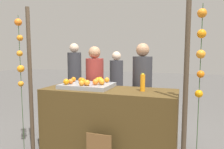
% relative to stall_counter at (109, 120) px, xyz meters
% --- Properties ---
extents(stall_counter, '(1.95, 0.70, 0.94)m').
position_rel_stall_counter_xyz_m(stall_counter, '(0.00, 0.00, 0.00)').
color(stall_counter, '#4C3819').
rests_on(stall_counter, ground_plane).
extents(orange_tray, '(0.75, 0.57, 0.06)m').
position_rel_stall_counter_xyz_m(orange_tray, '(-0.36, 0.03, 0.50)').
color(orange_tray, gray).
rests_on(orange_tray, stall_counter).
extents(orange_0, '(0.08, 0.08, 0.08)m').
position_rel_stall_counter_xyz_m(orange_0, '(-0.25, 0.19, 0.57)').
color(orange_0, orange).
rests_on(orange_0, orange_tray).
extents(orange_1, '(0.07, 0.07, 0.07)m').
position_rel_stall_counter_xyz_m(orange_1, '(-0.35, -0.07, 0.56)').
color(orange_1, orange).
rests_on(orange_1, orange_tray).
extents(orange_2, '(0.09, 0.09, 0.09)m').
position_rel_stall_counter_xyz_m(orange_2, '(-0.61, -0.16, 0.57)').
color(orange_2, orange).
rests_on(orange_2, orange_tray).
extents(orange_3, '(0.09, 0.09, 0.09)m').
position_rel_stall_counter_xyz_m(orange_3, '(-0.27, -0.15, 0.57)').
color(orange_3, orange).
rests_on(orange_3, orange_tray).
extents(orange_4, '(0.08, 0.08, 0.08)m').
position_rel_stall_counter_xyz_m(orange_4, '(-0.34, -0.19, 0.57)').
color(orange_4, orange).
rests_on(orange_4, orange_tray).
extents(orange_5, '(0.08, 0.08, 0.08)m').
position_rel_stall_counter_xyz_m(orange_5, '(-0.66, 0.16, 0.57)').
color(orange_5, orange).
rests_on(orange_5, orange_tray).
extents(orange_6, '(0.08, 0.08, 0.08)m').
position_rel_stall_counter_xyz_m(orange_6, '(-0.10, -0.02, 0.57)').
color(orange_6, orange).
rests_on(orange_6, orange_tray).
extents(orange_7, '(0.08, 0.08, 0.08)m').
position_rel_stall_counter_xyz_m(orange_7, '(-0.49, 0.09, 0.57)').
color(orange_7, orange).
rests_on(orange_7, orange_tray).
extents(orange_8, '(0.08, 0.08, 0.08)m').
position_rel_stall_counter_xyz_m(orange_8, '(-0.24, 0.26, 0.57)').
color(orange_8, orange).
rests_on(orange_8, orange_tray).
extents(orange_9, '(0.08, 0.08, 0.08)m').
position_rel_stall_counter_xyz_m(orange_9, '(-0.58, -0.08, 0.57)').
color(orange_9, orange).
rests_on(orange_9, orange_tray).
extents(orange_10, '(0.09, 0.09, 0.09)m').
position_rel_stall_counter_xyz_m(orange_10, '(-0.14, 0.05, 0.57)').
color(orange_10, orange).
rests_on(orange_10, orange_tray).
extents(orange_11, '(0.09, 0.09, 0.09)m').
position_rel_stall_counter_xyz_m(orange_11, '(-0.19, -0.05, 0.57)').
color(orange_11, orange).
rests_on(orange_11, orange_tray).
extents(orange_12, '(0.08, 0.08, 0.08)m').
position_rel_stall_counter_xyz_m(orange_12, '(-0.12, 0.25, 0.57)').
color(orange_12, orange).
rests_on(orange_12, orange_tray).
extents(orange_13, '(0.08, 0.08, 0.08)m').
position_rel_stall_counter_xyz_m(orange_13, '(-0.43, 0.03, 0.57)').
color(orange_13, orange).
rests_on(orange_13, orange_tray).
extents(juice_bottle, '(0.07, 0.07, 0.25)m').
position_rel_stall_counter_xyz_m(juice_bottle, '(0.50, 0.01, 0.59)').
color(juice_bottle, orange).
rests_on(juice_bottle, stall_counter).
extents(vendor_left, '(0.31, 0.31, 1.57)m').
position_rel_stall_counter_xyz_m(vendor_left, '(-0.47, 0.58, 0.26)').
color(vendor_left, maroon).
rests_on(vendor_left, ground_plane).
extents(vendor_right, '(0.32, 0.32, 1.62)m').
position_rel_stall_counter_xyz_m(vendor_right, '(0.37, 0.62, 0.29)').
color(vendor_right, '#333338').
rests_on(vendor_right, ground_plane).
extents(crowd_person_0, '(0.30, 0.30, 1.48)m').
position_rel_stall_counter_xyz_m(crowd_person_0, '(-0.40, 1.65, 0.22)').
color(crowd_person_0, '#333338').
rests_on(crowd_person_0, ground_plane).
extents(crowd_person_1, '(0.34, 0.34, 1.68)m').
position_rel_stall_counter_xyz_m(crowd_person_1, '(-1.55, 1.83, 0.32)').
color(crowd_person_1, '#333338').
rests_on(crowd_person_1, ground_plane).
extents(canopy_post_left, '(0.06, 0.06, 2.10)m').
position_rel_stall_counter_xyz_m(canopy_post_left, '(-1.06, -0.39, 0.58)').
color(canopy_post_left, '#473828').
rests_on(canopy_post_left, ground_plane).
extents(canopy_post_right, '(0.06, 0.06, 2.10)m').
position_rel_stall_counter_xyz_m(canopy_post_right, '(1.06, -0.39, 0.58)').
color(canopy_post_right, '#473828').
rests_on(canopy_post_right, ground_plane).
extents(garland_strand_left, '(0.11, 0.11, 1.99)m').
position_rel_stall_counter_xyz_m(garland_strand_left, '(-1.20, -0.41, 1.01)').
color(garland_strand_left, '#2D4C23').
rests_on(garland_strand_left, ground_plane).
extents(garland_strand_right, '(0.10, 0.11, 1.99)m').
position_rel_stall_counter_xyz_m(garland_strand_right, '(1.20, -0.37, 1.03)').
color(garland_strand_right, '#2D4C23').
rests_on(garland_strand_right, ground_plane).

